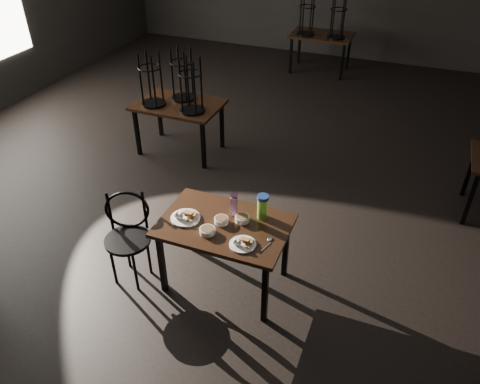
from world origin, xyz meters
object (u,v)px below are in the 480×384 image
at_px(main_table, 224,230).
at_px(bentwood_chair, 128,231).
at_px(water_bottle, 263,206).
at_px(juice_carton, 234,204).

xyz_separation_m(main_table, bentwood_chair, (-0.93, -0.22, -0.11)).
distance_m(water_bottle, bentwood_chair, 1.34).
height_order(main_table, water_bottle, water_bottle).
xyz_separation_m(juice_carton, water_bottle, (0.26, 0.05, 0.01)).
bearing_deg(water_bottle, juice_carton, -168.85).
xyz_separation_m(main_table, water_bottle, (0.30, 0.22, 0.20)).
bearing_deg(main_table, juice_carton, 79.90).
bearing_deg(bentwood_chair, main_table, -11.42).
xyz_separation_m(main_table, juice_carton, (0.03, 0.17, 0.19)).
relative_size(main_table, juice_carton, 4.79).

